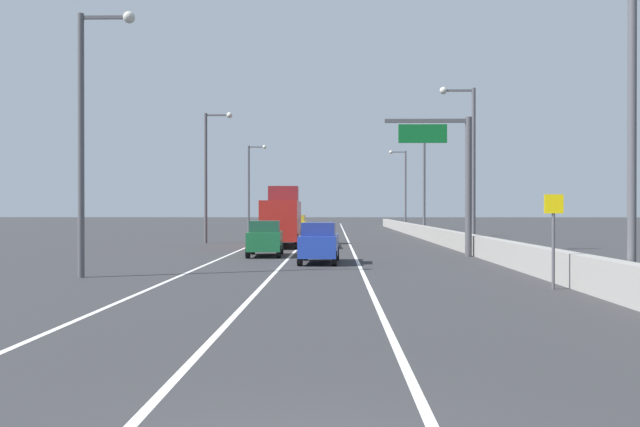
% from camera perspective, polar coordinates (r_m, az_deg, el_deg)
% --- Properties ---
extents(ground_plane, '(320.00, 320.00, 0.00)m').
position_cam_1_polar(ground_plane, '(70.27, 0.87, -1.74)').
color(ground_plane, '#2D2D30').
extents(lane_stripe_left, '(0.16, 130.00, 0.00)m').
position_cam_1_polar(lane_stripe_left, '(61.55, -4.30, -2.03)').
color(lane_stripe_left, silver).
rests_on(lane_stripe_left, ground_plane).
extents(lane_stripe_center, '(0.16, 130.00, 0.00)m').
position_cam_1_polar(lane_stripe_center, '(61.32, -1.04, -2.03)').
color(lane_stripe_center, silver).
rests_on(lane_stripe_center, ground_plane).
extents(lane_stripe_right, '(0.16, 130.00, 0.00)m').
position_cam_1_polar(lane_stripe_right, '(61.28, 2.23, -2.04)').
color(lane_stripe_right, silver).
rests_on(lane_stripe_right, ground_plane).
extents(jersey_barrier_right, '(0.60, 120.00, 1.10)m').
position_cam_1_polar(jersey_barrier_right, '(46.92, 10.78, -2.09)').
color(jersey_barrier_right, gray).
rests_on(jersey_barrier_right, ground_plane).
extents(overhead_sign_gantry, '(4.68, 0.36, 7.50)m').
position_cam_1_polar(overhead_sign_gantry, '(37.77, 11.08, 3.67)').
color(overhead_sign_gantry, '#47474C').
rests_on(overhead_sign_gantry, ground_plane).
extents(speed_advisory_sign, '(0.60, 0.11, 3.00)m').
position_cam_1_polar(speed_advisory_sign, '(22.95, 18.75, -1.58)').
color(speed_advisory_sign, '#4C4C51').
rests_on(speed_advisory_sign, ground_plane).
extents(lamp_post_right_near, '(2.14, 0.44, 9.85)m').
position_cam_1_polar(lamp_post_right_near, '(21.17, 23.74, 8.86)').
color(lamp_post_right_near, '#4C4C51').
rests_on(lamp_post_right_near, ground_plane).
extents(lamp_post_right_second, '(2.14, 0.44, 9.85)m').
position_cam_1_polar(lamp_post_right_second, '(42.18, 12.23, 4.60)').
color(lamp_post_right_second, '#4C4C51').
rests_on(lamp_post_right_second, ground_plane).
extents(lamp_post_right_third, '(2.14, 0.44, 9.85)m').
position_cam_1_polar(lamp_post_right_third, '(63.81, 8.38, 3.15)').
color(lamp_post_right_third, '#4C4C51').
rests_on(lamp_post_right_third, ground_plane).
extents(lamp_post_right_fourth, '(2.14, 0.44, 9.85)m').
position_cam_1_polar(lamp_post_right_fourth, '(85.66, 6.91, 2.42)').
color(lamp_post_right_fourth, '#4C4C51').
rests_on(lamp_post_right_fourth, ground_plane).
extents(lamp_post_left_near, '(2.14, 0.44, 9.85)m').
position_cam_1_polar(lamp_post_left_near, '(27.11, -18.64, 6.99)').
color(lamp_post_left_near, '#4C4C51').
rests_on(lamp_post_left_near, ground_plane).
extents(lamp_post_left_mid, '(2.14, 0.44, 9.85)m').
position_cam_1_polar(lamp_post_left_mid, '(52.61, -9.16, 3.75)').
color(lamp_post_left_mid, '#4C4C51').
rests_on(lamp_post_left_mid, ground_plane).
extents(lamp_post_left_far, '(2.14, 0.44, 9.85)m').
position_cam_1_polar(lamp_post_left_far, '(78.64, -5.73, 2.61)').
color(lamp_post_left_far, '#4C4C51').
rests_on(lamp_post_left_far, ground_plane).
extents(car_red_0, '(1.97, 4.22, 2.07)m').
position_cam_1_polar(car_red_0, '(81.38, -3.57, -0.73)').
color(car_red_0, red).
rests_on(car_red_0, ground_plane).
extents(car_blue_1, '(1.90, 4.35, 1.92)m').
position_cam_1_polar(car_blue_1, '(32.36, -0.07, -2.45)').
color(car_blue_1, '#1E389E').
rests_on(car_blue_1, ground_plane).
extents(car_green_2, '(1.96, 4.13, 1.92)m').
position_cam_1_polar(car_green_2, '(37.27, -4.56, -2.08)').
color(car_green_2, '#196033').
rests_on(car_green_2, ground_plane).
extents(car_yellow_3, '(1.84, 4.18, 1.99)m').
position_cam_1_polar(car_yellow_3, '(68.46, -1.87, -0.96)').
color(car_yellow_3, gold).
rests_on(car_yellow_3, ground_plane).
extents(box_truck, '(2.67, 9.72, 4.20)m').
position_cam_1_polar(box_truck, '(47.86, -3.15, -0.40)').
color(box_truck, '#A51E19').
rests_on(box_truck, ground_plane).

